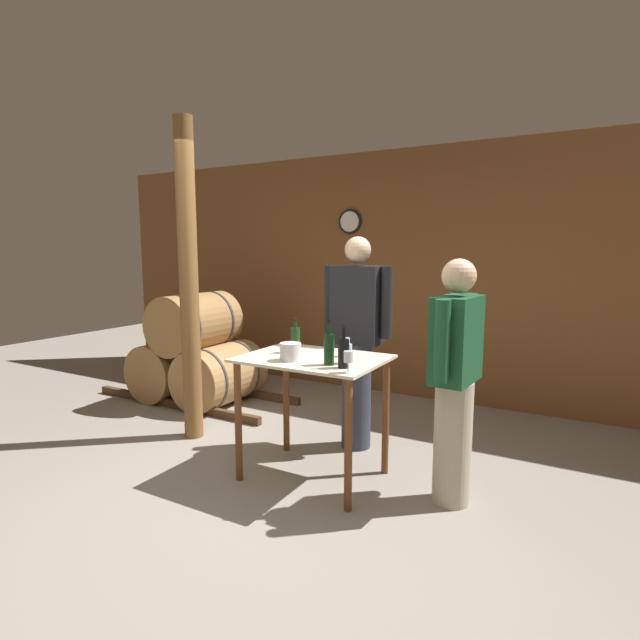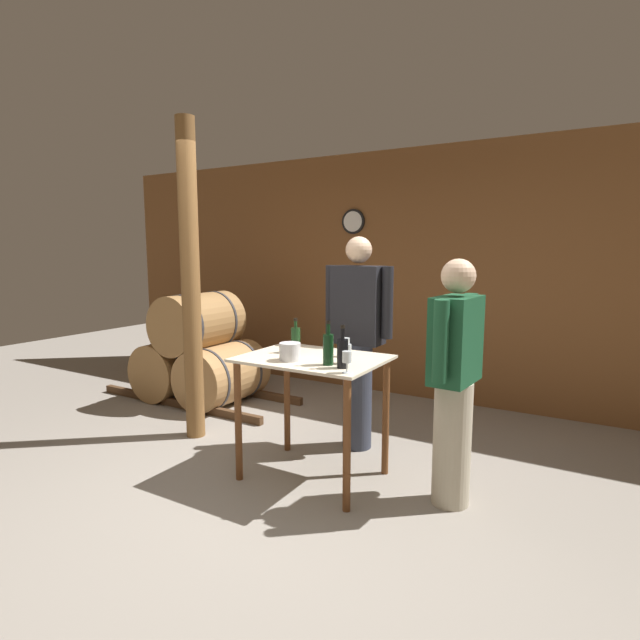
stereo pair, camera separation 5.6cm
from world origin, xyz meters
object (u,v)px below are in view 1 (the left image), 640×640
at_px(wine_glass_near_right, 348,358).
at_px(ice_bucket, 290,352).
at_px(wine_bottle_left, 329,348).
at_px(wine_glass_near_center, 347,349).
at_px(person_visitor_with_scarf, 455,378).
at_px(wine_bottle_center, 344,352).
at_px(wine_glass_near_left, 346,343).
at_px(person_host, 357,338).
at_px(wooden_post, 189,283).
at_px(wine_bottle_far_left, 295,339).

height_order(wine_glass_near_right, ice_bucket, wine_glass_near_right).
distance_m(wine_bottle_left, wine_glass_near_center, 0.13).
bearing_deg(wine_glass_near_right, person_visitor_with_scarf, 36.46).
distance_m(wine_bottle_center, wine_glass_near_left, 0.35).
relative_size(wine_bottle_left, ice_bucket, 2.01).
xyz_separation_m(wine_bottle_left, person_host, (-0.18, 0.81, -0.07)).
bearing_deg(ice_bucket, person_visitor_with_scarf, 15.58).
xyz_separation_m(wooden_post, wine_bottle_left, (1.52, -0.32, -0.36)).
height_order(wine_bottle_far_left, person_visitor_with_scarf, person_visitor_with_scarf).
bearing_deg(wine_glass_near_left, wine_bottle_center, -65.82).
xyz_separation_m(ice_bucket, person_visitor_with_scarf, (1.04, 0.29, -0.11)).
height_order(person_host, person_visitor_with_scarf, person_host).
relative_size(wooden_post, person_host, 1.56).
bearing_deg(wine_bottle_far_left, wooden_post, 175.56).
relative_size(wine_bottle_far_left, wine_glass_near_left, 1.90).
bearing_deg(person_host, wine_glass_near_left, -73.04).
height_order(wine_bottle_far_left, ice_bucket, wine_bottle_far_left).
relative_size(wooden_post, ice_bucket, 18.63).
xyz_separation_m(wooden_post, ice_bucket, (1.23, -0.33, -0.41)).
bearing_deg(wine_glass_near_center, ice_bucket, -163.44).
height_order(wine_glass_near_center, person_host, person_host).
height_order(wine_glass_near_left, person_visitor_with_scarf, person_visitor_with_scarf).
height_order(wine_bottle_center, person_visitor_with_scarf, person_visitor_with_scarf).
bearing_deg(wine_glass_near_left, wine_bottle_far_left, -171.49).
relative_size(wine_glass_near_center, ice_bucket, 0.90).
distance_m(wine_glass_near_left, ice_bucket, 0.41).
distance_m(wine_glass_near_left, person_visitor_with_scarf, 0.79).
xyz_separation_m(wooden_post, person_host, (1.34, 0.49, -0.43)).
xyz_separation_m(wine_bottle_left, wine_bottle_center, (0.12, -0.03, -0.01)).
distance_m(wine_glass_near_left, person_host, 0.55).
relative_size(wooden_post, wine_bottle_center, 9.79).
distance_m(wine_bottle_far_left, wine_glass_near_right, 0.71).
bearing_deg(ice_bucket, wine_bottle_center, -1.82).
bearing_deg(person_visitor_with_scarf, wine_bottle_center, -154.37).
relative_size(wine_bottle_left, wine_glass_near_right, 2.16).
height_order(wooden_post, wine_glass_near_right, wooden_post).
distance_m(wine_bottle_far_left, wine_bottle_center, 0.58).
xyz_separation_m(wine_bottle_far_left, person_host, (0.22, 0.58, -0.06)).
xyz_separation_m(wooden_post, wine_bottle_far_left, (1.11, -0.09, -0.37)).
distance_m(wine_bottle_center, wine_glass_near_right, 0.13).
bearing_deg(wine_bottle_far_left, wine_bottle_left, -29.64).
xyz_separation_m(wooden_post, wine_glass_near_left, (1.50, -0.03, -0.38)).
bearing_deg(wooden_post, person_host, 20.26).
relative_size(wine_glass_near_left, person_visitor_with_scarf, 0.08).
bearing_deg(wine_bottle_center, person_visitor_with_scarf, 25.63).
bearing_deg(wine_glass_near_left, wine_glass_near_right, -61.60).
bearing_deg(person_visitor_with_scarf, wine_glass_near_right, -143.54).
height_order(wine_glass_near_center, ice_bucket, wine_glass_near_center).
height_order(wine_bottle_center, person_host, person_host).
height_order(wine_glass_near_center, person_visitor_with_scarf, person_visitor_with_scarf).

